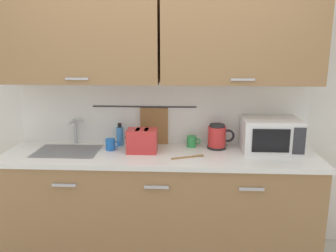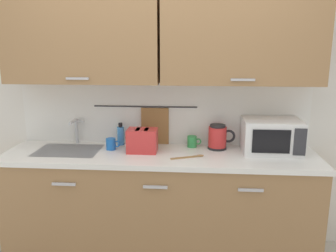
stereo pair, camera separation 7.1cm
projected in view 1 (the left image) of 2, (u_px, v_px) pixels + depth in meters
counter_unit at (159, 204)px, 2.92m from camera, size 2.53×0.64×0.90m
back_wall_assembly at (161, 73)px, 2.90m from camera, size 3.70×0.41×2.50m
sink_faucet at (74, 128)px, 3.04m from camera, size 0.09×0.17×0.22m
microwave at (270, 135)px, 2.84m from camera, size 0.46×0.35×0.27m
electric_kettle at (217, 137)px, 2.93m from camera, size 0.23×0.16×0.21m
dish_soap_bottle at (120, 135)px, 3.03m from camera, size 0.06×0.06×0.20m
mug_near_sink at (111, 144)px, 2.89m from camera, size 0.12×0.08×0.09m
toaster at (142, 141)px, 2.83m from camera, size 0.26×0.17×0.19m
mug_by_kettle at (192, 141)px, 2.98m from camera, size 0.12×0.08×0.09m
wooden_spoon at (192, 156)px, 2.72m from camera, size 0.27×0.13×0.01m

